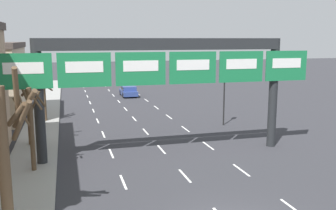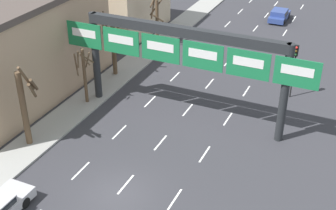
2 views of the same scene
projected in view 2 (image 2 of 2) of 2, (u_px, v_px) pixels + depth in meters
ground_plane at (118, 194)px, 27.97m from camera, size 220.00×220.00×0.00m
sidewalk_left at (12, 160)px, 30.81m from camera, size 2.80×110.00×0.15m
lane_dashes at (199, 96)px, 38.64m from camera, size 6.72×67.00×0.01m
sign_gantry at (183, 51)px, 32.99m from camera, size 19.10×0.70×7.24m
car_blue at (279, 15)px, 54.36m from camera, size 1.85×4.04×1.33m
traffic_light_near_gantry at (295, 61)px, 36.92m from camera, size 0.30×0.35×4.56m
tree_bare_closest at (84, 72)px, 36.22m from camera, size 1.68×1.45×4.59m
tree_bare_second at (25, 103)px, 30.91m from camera, size 1.56×1.96×6.13m
tree_bare_third at (114, 44)px, 40.65m from camera, size 2.05×2.05×5.61m
tree_bare_furthest at (157, 20)px, 46.52m from camera, size 1.71×1.72×5.35m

